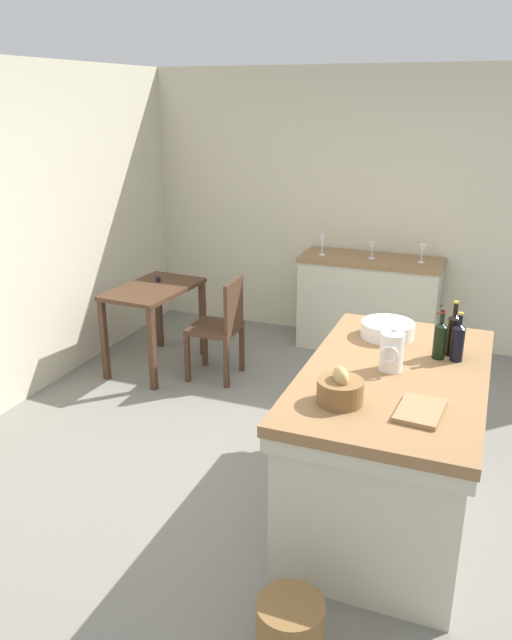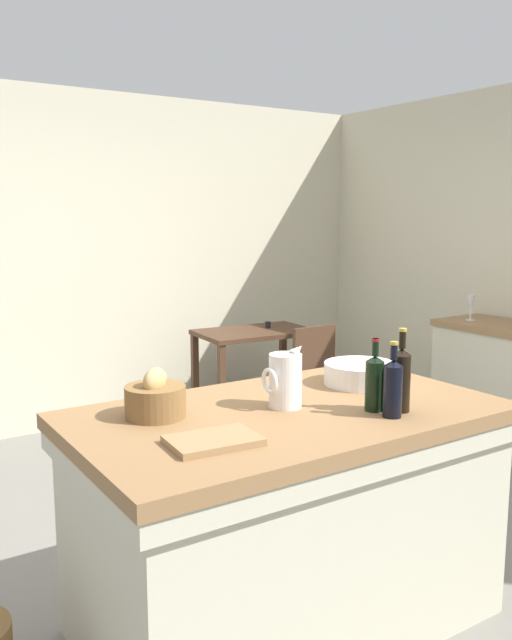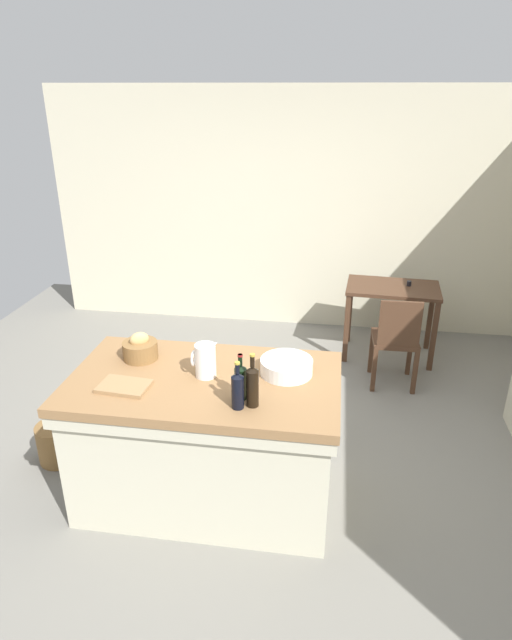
% 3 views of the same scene
% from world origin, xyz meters
% --- Properties ---
extents(ground_plane, '(6.76, 6.76, 0.00)m').
position_xyz_m(ground_plane, '(0.00, 0.00, 0.00)').
color(ground_plane, slate).
extents(wall_back, '(5.32, 0.12, 2.60)m').
position_xyz_m(wall_back, '(0.00, 2.60, 1.30)').
color(wall_back, beige).
rests_on(wall_back, ground).
extents(island_table, '(1.69, 0.97, 0.91)m').
position_xyz_m(island_table, '(-0.23, -0.44, 0.49)').
color(island_table, olive).
rests_on(island_table, ground).
extents(writing_desk, '(0.94, 0.62, 0.80)m').
position_xyz_m(writing_desk, '(1.12, 1.87, 0.63)').
color(writing_desk, '#472D1E').
rests_on(writing_desk, ground).
extents(wooden_chair, '(0.41, 0.41, 0.89)m').
position_xyz_m(wooden_chair, '(1.12, 1.23, 0.48)').
color(wooden_chair, '#472D1E').
rests_on(wooden_chair, ground).
extents(pitcher, '(0.17, 0.13, 0.26)m').
position_xyz_m(pitcher, '(-0.23, -0.41, 1.02)').
color(pitcher, white).
rests_on(pitcher, island_table).
extents(wash_bowl, '(0.33, 0.33, 0.10)m').
position_xyz_m(wash_bowl, '(0.27, -0.31, 0.96)').
color(wash_bowl, white).
rests_on(wash_bowl, island_table).
extents(bread_basket, '(0.23, 0.23, 0.19)m').
position_xyz_m(bread_basket, '(-0.71, -0.25, 0.98)').
color(bread_basket, brown).
rests_on(bread_basket, island_table).
extents(cutting_board, '(0.31, 0.23, 0.02)m').
position_xyz_m(cutting_board, '(-0.68, -0.63, 0.92)').
color(cutting_board, '#99754C').
rests_on(cutting_board, island_table).
extents(wine_bottle_dark, '(0.07, 0.07, 0.33)m').
position_xyz_m(wine_bottle_dark, '(0.11, -0.70, 1.04)').
color(wine_bottle_dark, black).
rests_on(wine_bottle_dark, island_table).
extents(wine_bottle_amber, '(0.07, 0.07, 0.29)m').
position_xyz_m(wine_bottle_amber, '(0.04, -0.64, 1.02)').
color(wine_bottle_amber, black).
rests_on(wine_bottle_amber, island_table).
extents(wine_bottle_green, '(0.07, 0.07, 0.29)m').
position_xyz_m(wine_bottle_green, '(0.04, -0.74, 1.02)').
color(wine_bottle_green, black).
rests_on(wine_bottle_green, island_table).
extents(wine_glass_middle, '(0.07, 0.07, 0.19)m').
position_xyz_m(wine_glass_middle, '(2.21, 0.66, 1.03)').
color(wine_glass_middle, white).
rests_on(wine_glass_middle, side_cabinet).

